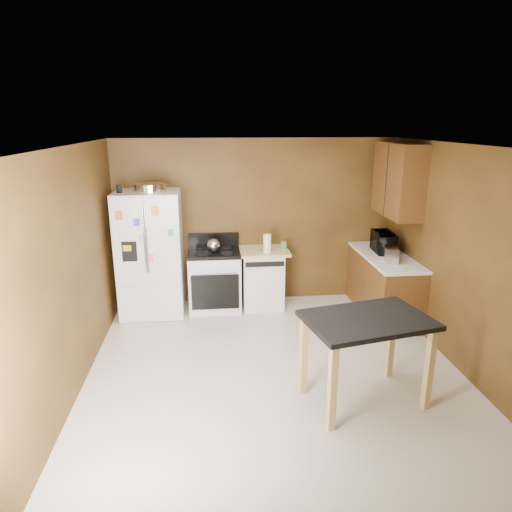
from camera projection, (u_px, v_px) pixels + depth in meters
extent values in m
plane|color=beige|center=(275.00, 371.00, 5.19)|extent=(4.50, 4.50, 0.00)
plane|color=white|center=(278.00, 146.00, 4.47)|extent=(4.50, 4.50, 0.00)
plane|color=brown|center=(255.00, 222.00, 6.97)|extent=(4.20, 0.00, 4.20)
plane|color=brown|center=(331.00, 384.00, 2.68)|extent=(4.20, 0.00, 4.20)
plane|color=brown|center=(71.00, 274.00, 4.62)|extent=(0.00, 4.50, 4.50)
plane|color=brown|center=(464.00, 261.00, 5.03)|extent=(0.00, 4.50, 4.50)
cylinder|color=silver|center=(150.00, 188.00, 6.26)|extent=(0.45, 0.45, 0.11)
cylinder|color=black|center=(119.00, 189.00, 6.15)|extent=(0.07, 0.07, 0.11)
sphere|color=silver|center=(213.00, 245.00, 6.62)|extent=(0.20, 0.20, 0.20)
cylinder|color=white|center=(267.00, 243.00, 6.64)|extent=(0.15, 0.15, 0.27)
cylinder|color=green|center=(284.00, 245.00, 6.86)|extent=(0.11, 0.11, 0.11)
cube|color=silver|center=(391.00, 254.00, 6.17)|extent=(0.23, 0.31, 0.20)
imported|color=black|center=(384.00, 243.00, 6.62)|extent=(0.35, 0.50, 0.27)
cube|color=white|center=(151.00, 254.00, 6.57)|extent=(0.90, 0.75, 1.80)
cube|color=white|center=(129.00, 242.00, 6.09)|extent=(0.43, 0.02, 1.20)
cube|color=white|center=(163.00, 241.00, 6.14)|extent=(0.43, 0.02, 1.20)
cube|color=white|center=(150.00, 304.00, 6.37)|extent=(0.88, 0.02, 0.54)
cube|color=black|center=(129.00, 251.00, 6.13)|extent=(0.20, 0.01, 0.28)
cylinder|color=silver|center=(144.00, 241.00, 6.09)|extent=(0.02, 0.02, 0.90)
cylinder|color=silver|center=(147.00, 241.00, 6.09)|extent=(0.02, 0.02, 0.90)
cube|color=#DE6234|center=(119.00, 215.00, 5.96)|extent=(0.09, 0.00, 0.12)
cube|color=#3845F1|center=(137.00, 222.00, 6.01)|extent=(0.08, 0.00, 0.10)
cube|color=#FFAE35|center=(155.00, 211.00, 5.99)|extent=(0.10, 0.00, 0.13)
cube|color=green|center=(171.00, 233.00, 6.09)|extent=(0.07, 0.00, 0.09)
cube|color=gold|center=(127.00, 248.00, 6.09)|extent=(0.11, 0.00, 0.08)
cube|color=pink|center=(151.00, 258.00, 6.16)|extent=(0.08, 0.00, 0.11)
cube|color=white|center=(170.00, 268.00, 6.23)|extent=(0.09, 0.00, 0.10)
cube|color=#85B0C8|center=(141.00, 237.00, 6.07)|extent=(0.07, 0.00, 0.07)
cube|color=white|center=(215.00, 281.00, 6.84)|extent=(0.76, 0.65, 0.85)
cube|color=black|center=(214.00, 252.00, 6.71)|extent=(0.76, 0.65, 0.05)
cube|color=black|center=(214.00, 239.00, 6.95)|extent=(0.76, 0.06, 0.20)
cube|color=black|center=(215.00, 292.00, 6.53)|extent=(0.68, 0.02, 0.52)
cylinder|color=silver|center=(215.00, 273.00, 6.44)|extent=(0.62, 0.02, 0.02)
cylinder|color=black|center=(202.00, 248.00, 6.84)|extent=(0.17, 0.17, 0.02)
cylinder|color=black|center=(226.00, 247.00, 6.87)|extent=(0.17, 0.17, 0.02)
cylinder|color=black|center=(202.00, 254.00, 6.53)|extent=(0.17, 0.17, 0.02)
cylinder|color=black|center=(227.00, 253.00, 6.56)|extent=(0.17, 0.17, 0.02)
cube|color=white|center=(262.00, 279.00, 6.93)|extent=(0.60, 0.60, 0.85)
cube|color=black|center=(265.00, 264.00, 6.54)|extent=(0.56, 0.02, 0.07)
cube|color=#D2B774|center=(262.00, 251.00, 6.80)|extent=(0.78, 0.62, 0.04)
cube|color=brown|center=(384.00, 286.00, 6.62)|extent=(0.60, 1.55, 0.86)
cube|color=white|center=(386.00, 257.00, 6.49)|extent=(0.63, 1.58, 0.04)
cube|color=brown|center=(399.00, 180.00, 6.29)|extent=(0.35, 1.05, 1.00)
cube|color=black|center=(386.00, 180.00, 6.28)|extent=(0.01, 0.01, 1.00)
cube|color=black|center=(368.00, 320.00, 4.42)|extent=(1.33, 1.03, 0.05)
cube|color=tan|center=(304.00, 355.00, 4.68)|extent=(0.08, 0.08, 0.85)
cube|color=tan|center=(391.00, 341.00, 4.99)|extent=(0.08, 0.08, 0.85)
cube|color=tan|center=(332.00, 388.00, 4.10)|extent=(0.08, 0.08, 0.85)
cube|color=tan|center=(429.00, 370.00, 4.41)|extent=(0.08, 0.08, 0.85)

